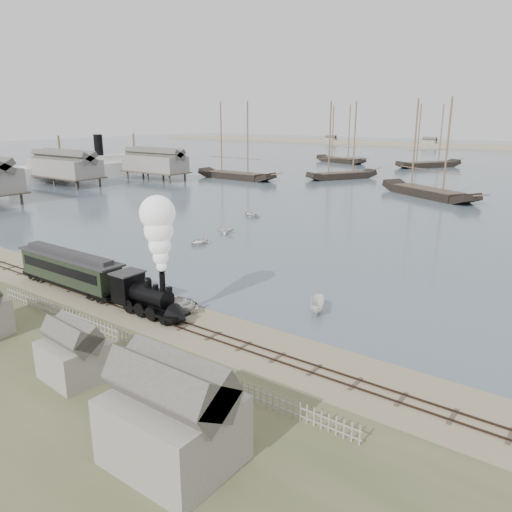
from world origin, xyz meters
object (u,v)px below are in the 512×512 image
Objects in this scene: steamship at (99,155)px; locomotive at (155,266)px; beached_dinghy at (183,304)px; passenger_coach at (70,268)px.

locomotive is at bearing -113.21° from steamship.
steamship is (-88.10, 57.41, 5.27)m from beached_dinghy.
passenger_coach is at bearing 110.77° from beached_dinghy.
passenger_coach reaches higher than beached_dinghy.
locomotive reaches higher than passenger_coach.
beached_dinghy is at bearing 12.41° from passenger_coach.
passenger_coach is 0.27× the size of steamship.
locomotive is 2.31× the size of beached_dinghy.
steamship is at bearing 65.27° from beached_dinghy.
locomotive is at bearing -176.90° from beached_dinghy.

